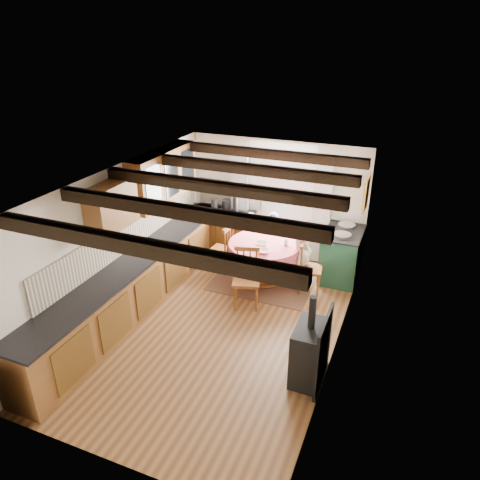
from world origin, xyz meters
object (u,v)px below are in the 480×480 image
at_px(dining_table, 264,262).
at_px(cup, 286,242).
at_px(chair_right, 311,267).
at_px(cast_iron_stove, 310,339).
at_px(child_far, 273,238).
at_px(chair_near, 246,279).
at_px(chair_left, 221,249).
at_px(aga_range, 342,254).
at_px(child_right, 301,259).

xyz_separation_m(dining_table, cup, (0.38, 0.08, 0.44)).
relative_size(dining_table, chair_right, 1.36).
distance_m(cast_iron_stove, cup, 2.52).
distance_m(cast_iron_stove, child_far, 3.27).
xyz_separation_m(chair_near, cast_iron_stove, (1.41, -1.33, 0.13)).
distance_m(chair_left, child_far, 1.07).
height_order(aga_range, child_far, child_far).
height_order(aga_range, cup, aga_range).
xyz_separation_m(cast_iron_stove, child_far, (-1.47, 2.92, -0.08)).
bearing_deg(chair_near, child_right, 37.17).
xyz_separation_m(chair_near, cup, (0.39, 0.96, 0.32)).
relative_size(child_far, cup, 11.57).
bearing_deg(chair_near, dining_table, 71.39).
bearing_deg(chair_right, child_far, 44.75).
bearing_deg(aga_range, chair_left, -162.06).
height_order(dining_table, chair_right, chair_right).
relative_size(chair_near, cup, 10.63).
xyz_separation_m(chair_right, aga_range, (0.41, 0.72, -0.00)).
relative_size(chair_near, chair_right, 1.07).
bearing_deg(child_far, dining_table, 99.41).
bearing_deg(child_right, chair_left, 93.60).
distance_m(chair_near, child_right, 1.20).
bearing_deg(cast_iron_stove, cup, 114.07).
relative_size(chair_right, child_right, 0.88).
xyz_separation_m(chair_near, chair_right, (0.89, 0.87, -0.04)).
xyz_separation_m(aga_range, child_right, (-0.62, -0.61, 0.07)).
height_order(chair_right, child_far, child_far).
bearing_deg(chair_left, cup, 98.33).
distance_m(dining_table, aga_range, 1.48).
xyz_separation_m(chair_right, child_right, (-0.20, 0.11, 0.07)).
bearing_deg(aga_range, dining_table, -151.22).
bearing_deg(cast_iron_stove, dining_table, 122.32).
relative_size(chair_right, child_far, 0.86).
bearing_deg(aga_range, cup, -145.52).
distance_m(chair_near, child_far, 1.60).
distance_m(chair_left, chair_right, 1.76).
relative_size(chair_left, child_far, 0.90).
relative_size(cast_iron_stove, cup, 13.22).
bearing_deg(chair_left, chair_right, 94.39).
height_order(dining_table, cup, cup).
bearing_deg(cup, child_far, 125.35).
xyz_separation_m(aga_range, child_far, (-1.36, 0.00, 0.08)).
distance_m(chair_left, child_right, 1.55).
bearing_deg(child_right, chair_right, -117.07).
bearing_deg(dining_table, child_right, 8.05).
relative_size(chair_right, cast_iron_stove, 0.75).
bearing_deg(chair_left, aga_range, 112.90).
xyz_separation_m(chair_near, aga_range, (1.30, 1.59, -0.04)).
distance_m(cast_iron_stove, child_right, 2.42).
height_order(dining_table, chair_near, chair_near).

